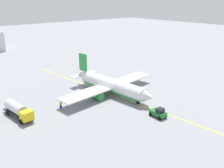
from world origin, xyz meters
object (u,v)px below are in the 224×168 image
Objects in this scene: pushback_tug at (158,113)px; safety_cone_nose at (140,108)px; refueling_worker at (61,105)px; airplane at (111,85)px; fuel_tanker at (18,110)px.

safety_cone_nose is at bearing -177.52° from pushback_tug.
refueling_worker is at bearing -131.59° from safety_cone_nose.
airplane reaches higher than pushback_tug.
refueling_worker reaches higher than safety_cone_nose.
fuel_tanker is at bearing -121.37° from safety_cone_nose.
fuel_tanker is 9.62m from refueling_worker.
fuel_tanker is 17.95× the size of safety_cone_nose.
refueling_worker is at bearing 79.03° from fuel_tanker.
airplane is 12.19m from safety_cone_nose.
airplane is 15.16m from refueling_worker.
pushback_tug is (17.39, -0.73, -1.54)m from airplane.
airplane is 8.54× the size of pushback_tug.
fuel_tanker is 27.54m from safety_cone_nose.
airplane is at bearing 87.88° from refueling_worker.
airplane reaches higher than refueling_worker.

